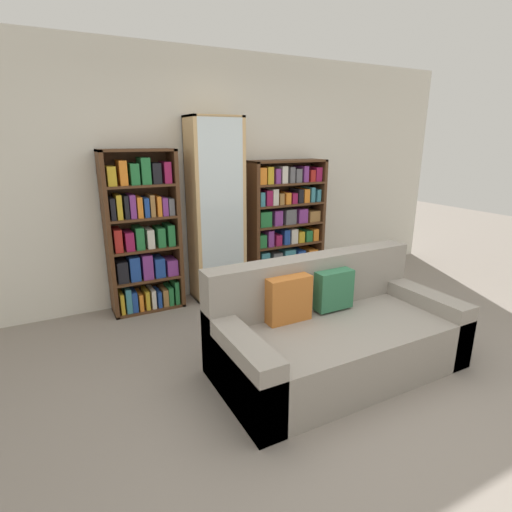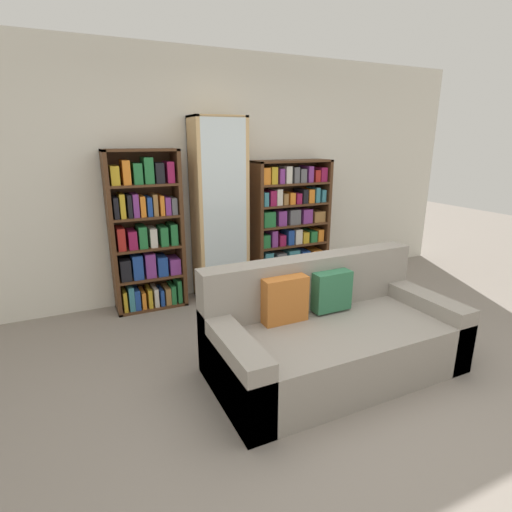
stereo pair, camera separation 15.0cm
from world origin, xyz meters
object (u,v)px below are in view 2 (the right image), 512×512
at_px(couch, 331,335).
at_px(display_cabinet, 219,211).
at_px(bookshelf_right, 290,224).
at_px(bookshelf_left, 146,234).
at_px(wine_bottle, 277,291).

xyz_separation_m(couch, display_cabinet, (-0.23, 1.85, 0.71)).
relative_size(display_cabinet, bookshelf_right, 1.31).
relative_size(bookshelf_left, display_cabinet, 0.84).
height_order(couch, wine_bottle, couch).
bearing_deg(display_cabinet, bookshelf_right, 1.02).
bearing_deg(bookshelf_left, wine_bottle, -23.72).
xyz_separation_m(bookshelf_left, display_cabinet, (0.82, -0.02, 0.19)).
height_order(couch, display_cabinet, display_cabinet).
height_order(couch, bookshelf_right, bookshelf_right).
bearing_deg(bookshelf_left, display_cabinet, -1.16).
relative_size(couch, wine_bottle, 5.14).
relative_size(bookshelf_right, wine_bottle, 4.08).
relative_size(display_cabinet, wine_bottle, 5.35).
bearing_deg(bookshelf_left, bookshelf_right, -0.01).
height_order(bookshelf_right, wine_bottle, bookshelf_right).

